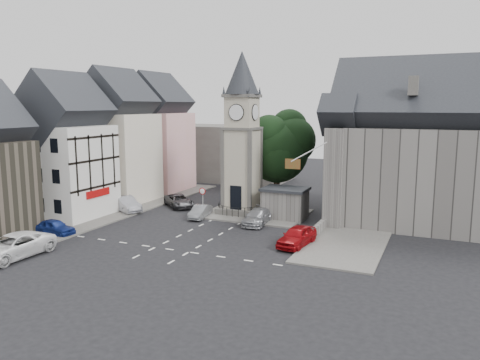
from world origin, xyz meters
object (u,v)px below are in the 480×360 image
at_px(clock_tower, 242,134).
at_px(pedestrian, 337,214).
at_px(stone_shelter, 285,203).
at_px(car_east_red, 297,236).
at_px(car_west_blue, 55,227).

distance_m(clock_tower, pedestrian, 12.21).
bearing_deg(stone_shelter, clock_tower, 174.16).
bearing_deg(car_east_red, clock_tower, 142.31).
xyz_separation_m(car_west_blue, car_east_red, (20.00, 5.26, 0.13)).
bearing_deg(stone_shelter, pedestrian, 3.99).
bearing_deg(clock_tower, stone_shelter, -5.84).
bearing_deg(stone_shelter, car_west_blue, -140.62).
height_order(clock_tower, pedestrian, clock_tower).
xyz_separation_m(stone_shelter, car_east_red, (3.70, -8.13, -0.76)).
xyz_separation_m(clock_tower, pedestrian, (9.82, -0.14, -7.25)).
distance_m(stone_shelter, car_west_blue, 21.11).
height_order(stone_shelter, pedestrian, stone_shelter).
bearing_deg(car_east_red, stone_shelter, 122.18).
distance_m(clock_tower, stone_shelter, 8.15).
distance_m(car_west_blue, car_east_red, 20.68).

